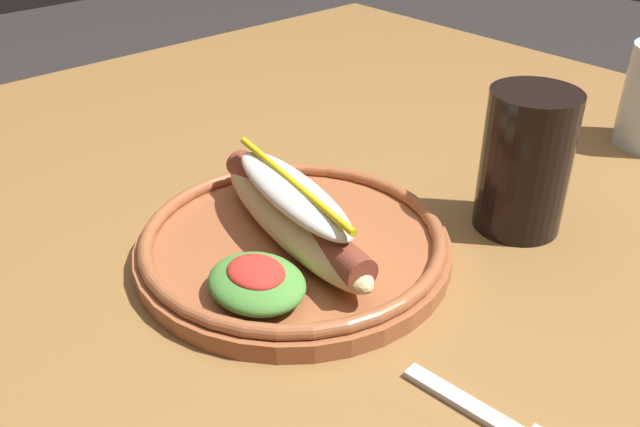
# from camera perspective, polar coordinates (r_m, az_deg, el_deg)

# --- Properties ---
(dining_table) EXTENTS (1.21, 0.93, 0.74)m
(dining_table) POSITION_cam_1_polar(r_m,az_deg,el_deg) (0.74, 9.73, -5.05)
(dining_table) COLOR olive
(dining_table) RESTS_ON ground_plane
(hot_dog_plate) EXTENTS (0.26, 0.26, 0.08)m
(hot_dog_plate) POSITION_cam_1_polar(r_m,az_deg,el_deg) (0.56, -2.41, -1.99)
(hot_dog_plate) COLOR #9E5633
(hot_dog_plate) RESTS_ON dining_table
(fork) EXTENTS (0.12, 0.03, 0.00)m
(fork) POSITION_cam_1_polar(r_m,az_deg,el_deg) (0.45, 15.12, -16.83)
(fork) COLOR silver
(fork) RESTS_ON dining_table
(soda_cup) EXTENTS (0.08, 0.08, 0.13)m
(soda_cup) POSITION_cam_1_polar(r_m,az_deg,el_deg) (0.62, 16.91, 4.21)
(soda_cup) COLOR black
(soda_cup) RESTS_ON dining_table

